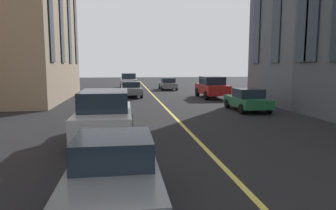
{
  "coord_description": "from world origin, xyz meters",
  "views": [
    {
      "loc": [
        3.52,
        2.67,
        2.79
      ],
      "look_at": [
        15.68,
        0.94,
        1.21
      ],
      "focal_mm": 32.35,
      "sensor_mm": 36.0,
      "label": 1
    }
  ],
  "objects_px": {
    "car_silver_parked_a": "(105,115)",
    "car_red_far": "(212,87)",
    "car_grey_trailing": "(131,89)",
    "car_grey_mid": "(114,172)",
    "car_green_near": "(247,100)",
    "car_grey_oncoming": "(168,84)",
    "car_white_parked_b": "(129,80)"
  },
  "relations": [
    {
      "from": "car_silver_parked_a",
      "to": "car_white_parked_b",
      "type": "distance_m",
      "value": 27.52
    },
    {
      "from": "car_green_near",
      "to": "car_red_far",
      "type": "height_order",
      "value": "car_red_far"
    },
    {
      "from": "car_grey_oncoming",
      "to": "car_silver_parked_a",
      "type": "bearing_deg",
      "value": 166.44
    },
    {
      "from": "car_white_parked_b",
      "to": "car_grey_mid",
      "type": "bearing_deg",
      "value": 178.77
    },
    {
      "from": "car_silver_parked_a",
      "to": "car_red_far",
      "type": "distance_m",
      "value": 16.57
    },
    {
      "from": "car_grey_mid",
      "to": "car_green_near",
      "type": "bearing_deg",
      "value": -33.03
    },
    {
      "from": "car_silver_parked_a",
      "to": "car_grey_oncoming",
      "type": "xyz_separation_m",
      "value": [
        24.12,
        -5.82,
        -0.27
      ]
    },
    {
      "from": "car_white_parked_b",
      "to": "car_red_far",
      "type": "height_order",
      "value": "same"
    },
    {
      "from": "car_green_near",
      "to": "car_grey_mid",
      "type": "height_order",
      "value": "same"
    },
    {
      "from": "car_green_near",
      "to": "car_grey_trailing",
      "type": "bearing_deg",
      "value": 35.11
    },
    {
      "from": "car_silver_parked_a",
      "to": "car_grey_trailing",
      "type": "xyz_separation_m",
      "value": [
        16.48,
        -1.31,
        -0.27
      ]
    },
    {
      "from": "car_grey_mid",
      "to": "car_white_parked_b",
      "type": "bearing_deg",
      "value": -1.23
    },
    {
      "from": "car_red_far",
      "to": "car_grey_mid",
      "type": "distance_m",
      "value": 21.38
    },
    {
      "from": "car_grey_trailing",
      "to": "car_green_near",
      "type": "bearing_deg",
      "value": -144.89
    },
    {
      "from": "car_red_far",
      "to": "car_grey_mid",
      "type": "xyz_separation_m",
      "value": [
        -19.89,
        7.83,
        -0.27
      ]
    },
    {
      "from": "car_silver_parked_a",
      "to": "car_red_far",
      "type": "height_order",
      "value": "same"
    },
    {
      "from": "car_white_parked_b",
      "to": "car_grey_trailing",
      "type": "relative_size",
      "value": 1.07
    },
    {
      "from": "car_green_near",
      "to": "car_red_far",
      "type": "distance_m",
      "value": 7.86
    },
    {
      "from": "car_grey_mid",
      "to": "car_grey_oncoming",
      "type": "bearing_deg",
      "value": -10.11
    },
    {
      "from": "car_grey_trailing",
      "to": "car_grey_mid",
      "type": "bearing_deg",
      "value": 177.95
    },
    {
      "from": "car_grey_oncoming",
      "to": "car_white_parked_b",
      "type": "height_order",
      "value": "car_white_parked_b"
    },
    {
      "from": "car_grey_trailing",
      "to": "car_grey_mid",
      "type": "xyz_separation_m",
      "value": [
        -22.05,
        0.79,
        -0.0
      ]
    },
    {
      "from": "car_green_near",
      "to": "car_grey_mid",
      "type": "bearing_deg",
      "value": 146.97
    },
    {
      "from": "car_white_parked_b",
      "to": "car_green_near",
      "type": "relative_size",
      "value": 1.21
    },
    {
      "from": "car_red_far",
      "to": "car_green_near",
      "type": "bearing_deg",
      "value": -180.0
    },
    {
      "from": "car_red_far",
      "to": "car_grey_mid",
      "type": "height_order",
      "value": "car_red_far"
    },
    {
      "from": "car_red_far",
      "to": "car_white_parked_b",
      "type": "bearing_deg",
      "value": 28.38
    },
    {
      "from": "car_green_near",
      "to": "car_red_far",
      "type": "bearing_deg",
      "value": 0.0
    },
    {
      "from": "car_green_near",
      "to": "car_grey_oncoming",
      "type": "bearing_deg",
      "value": 8.16
    },
    {
      "from": "car_grey_trailing",
      "to": "car_grey_mid",
      "type": "height_order",
      "value": "car_grey_mid"
    },
    {
      "from": "car_green_near",
      "to": "car_grey_trailing",
      "type": "relative_size",
      "value": 0.89
    },
    {
      "from": "car_white_parked_b",
      "to": "car_green_near",
      "type": "height_order",
      "value": "car_white_parked_b"
    }
  ]
}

